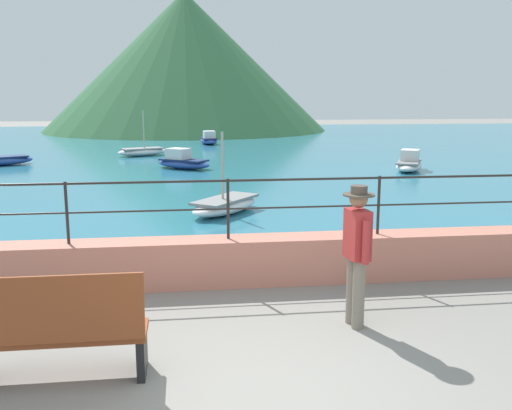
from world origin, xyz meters
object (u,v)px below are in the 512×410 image
bench_main (58,329)px  boat_4 (183,162)px  boat_6 (142,151)px  boat_1 (409,163)px  boat_2 (225,205)px  boat_3 (3,160)px  boat_5 (209,139)px  person_walking (357,249)px

bench_main → boat_4: 16.16m
bench_main → boat_6: size_ratio=0.69×
boat_1 → boat_2: bearing=-137.0°
boat_3 → boat_4: size_ratio=1.03×
boat_6 → boat_5: bearing=61.0°
boat_6 → boat_4: bearing=-69.3°
boat_5 → boat_2: bearing=-91.4°
boat_2 → bench_main: bearing=-106.0°
boat_1 → boat_4: same height
boat_5 → boat_6: (-3.33, -6.01, -0.06)m
boat_1 → boat_2: boat_2 is taller
boat_2 → boat_3: (-8.10, 10.40, -0.01)m
boat_2 → boat_4: size_ratio=1.00×
boat_2 → boat_5: 19.36m
boat_5 → boat_3: bearing=-133.8°
boat_5 → bench_main: bearing=-95.7°
person_walking → boat_5: bearing=91.4°
boat_2 → boat_3: 13.18m
bench_main → boat_2: 7.98m
person_walking → boat_2: (-1.11, 6.67, -0.72)m
boat_4 → boat_3: bearing=164.7°
boat_3 → boat_4: 7.37m
boat_1 → boat_6: size_ratio=1.00×
boat_4 → bench_main: bearing=-94.3°
bench_main → boat_1: 17.31m
boat_1 → boat_2: (-7.31, -6.81, -0.06)m
person_walking → boat_4: (-2.10, 15.12, -0.65)m
boat_3 → boat_5: size_ratio=1.03×
boat_4 → boat_5: 11.01m
boat_2 → boat_6: (-2.85, 13.35, 0.00)m
boat_2 → boat_5: size_ratio=1.00×
bench_main → boat_3: 19.01m
bench_main → person_walking: size_ratio=0.97×
boat_3 → boat_4: bearing=-15.3°
boat_2 → boat_3: size_ratio=0.97×
boat_5 → boat_6: boat_6 is taller
boat_4 → boat_5: (1.48, 10.91, 0.00)m
bench_main → boat_1: size_ratio=0.69×
bench_main → person_walking: 3.48m
boat_1 → boat_3: boat_1 is taller
boat_3 → boat_6: boat_6 is taller
boat_1 → boat_4: size_ratio=1.03×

